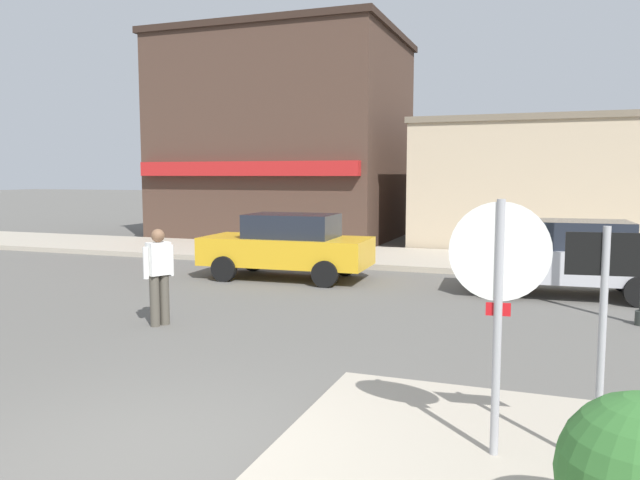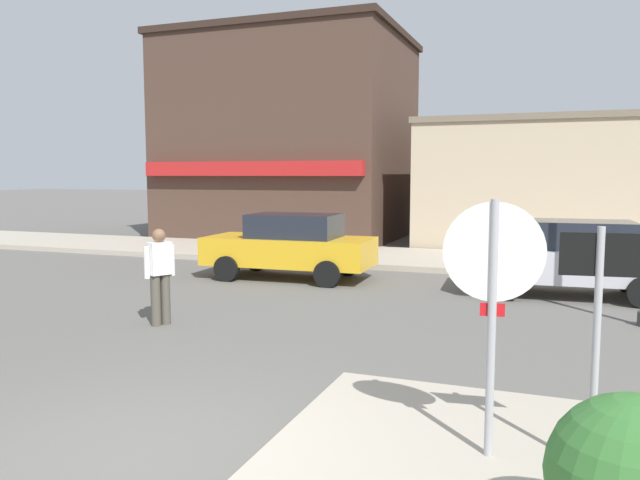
{
  "view_description": "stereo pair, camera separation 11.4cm",
  "coord_description": "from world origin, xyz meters",
  "px_view_note": "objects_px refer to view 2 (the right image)",
  "views": [
    {
      "loc": [
        3.29,
        -4.4,
        2.5
      ],
      "look_at": [
        0.03,
        4.5,
        1.5
      ],
      "focal_mm": 35.0,
      "sensor_mm": 36.0,
      "label": 1
    },
    {
      "loc": [
        3.4,
        -4.36,
        2.5
      ],
      "look_at": [
        0.03,
        4.5,
        1.5
      ],
      "focal_mm": 35.0,
      "sensor_mm": 36.0,
      "label": 2
    }
  ],
  "objects_px": {
    "one_way_sign": "(597,324)",
    "parked_car_nearest": "(290,245)",
    "stop_sign": "(493,295)",
    "pedestrian_crossing_near": "(160,273)",
    "parked_car_second": "(572,257)"
  },
  "relations": [
    {
      "from": "parked_car_second",
      "to": "pedestrian_crossing_near",
      "type": "bearing_deg",
      "value": -141.66
    },
    {
      "from": "parked_car_nearest",
      "to": "parked_car_second",
      "type": "bearing_deg",
      "value": 0.35
    },
    {
      "from": "parked_car_second",
      "to": "one_way_sign",
      "type": "bearing_deg",
      "value": -90.0
    },
    {
      "from": "stop_sign",
      "to": "parked_car_nearest",
      "type": "relative_size",
      "value": 0.57
    },
    {
      "from": "one_way_sign",
      "to": "parked_car_nearest",
      "type": "bearing_deg",
      "value": 126.78
    },
    {
      "from": "parked_car_nearest",
      "to": "pedestrian_crossing_near",
      "type": "bearing_deg",
      "value": -91.78
    },
    {
      "from": "one_way_sign",
      "to": "parked_car_nearest",
      "type": "xyz_separation_m",
      "value": [
        -6.27,
        8.39,
        -0.52
      ]
    },
    {
      "from": "parked_car_second",
      "to": "pedestrian_crossing_near",
      "type": "distance_m",
      "value": 8.2
    },
    {
      "from": "parked_car_second",
      "to": "pedestrian_crossing_near",
      "type": "xyz_separation_m",
      "value": [
        -6.43,
        -5.09,
        0.06
      ]
    },
    {
      "from": "stop_sign",
      "to": "parked_car_nearest",
      "type": "bearing_deg",
      "value": 123.04
    },
    {
      "from": "stop_sign",
      "to": "parked_car_nearest",
      "type": "height_order",
      "value": "stop_sign"
    },
    {
      "from": "stop_sign",
      "to": "pedestrian_crossing_near",
      "type": "relative_size",
      "value": 1.43
    },
    {
      "from": "stop_sign",
      "to": "pedestrian_crossing_near",
      "type": "height_order",
      "value": "stop_sign"
    },
    {
      "from": "stop_sign",
      "to": "one_way_sign",
      "type": "height_order",
      "value": "stop_sign"
    },
    {
      "from": "one_way_sign",
      "to": "pedestrian_crossing_near",
      "type": "relative_size",
      "value": 1.3
    }
  ]
}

